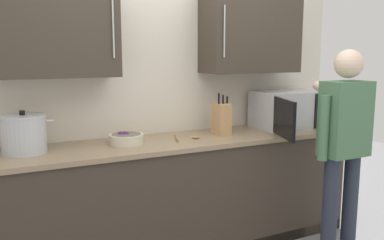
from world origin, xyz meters
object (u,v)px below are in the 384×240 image
fruit_bowl (126,138)px  stock_pot (24,134)px  person_figure (343,139)px  wooden_spoon (186,138)px  knife_block (221,119)px  microwave_oven (286,110)px

fruit_bowl → stock_pot: bearing=178.1°
fruit_bowl → person_figure: (1.37, -0.75, 0.00)m
stock_pot → wooden_spoon: 1.16m
knife_block → fruit_bowl: size_ratio=1.32×
fruit_bowl → person_figure: size_ratio=0.16×
person_figure → knife_block: bearing=127.7°
knife_block → microwave_oven: bearing=0.5°
knife_block → stock_pot: size_ratio=0.88×
wooden_spoon → microwave_oven: bearing=2.3°
microwave_oven → knife_block: knife_block is taller
microwave_oven → person_figure: 0.76m
knife_block → wooden_spoon: bearing=-174.0°
microwave_oven → person_figure: (-0.09, -0.75, -0.12)m
knife_block → person_figure: size_ratio=0.22×
stock_pot → person_figure: bearing=-20.5°
microwave_oven → knife_block: 0.66m
stock_pot → microwave_oven: bearing=-0.6°
fruit_bowl → wooden_spoon: 0.47m
knife_block → stock_pot: knife_block is taller
fruit_bowl → wooden_spoon: size_ratio=1.13×
stock_pot → person_figure: size_ratio=0.24×
microwave_oven → wooden_spoon: (-1.00, -0.04, -0.15)m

